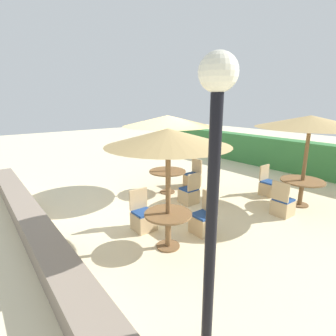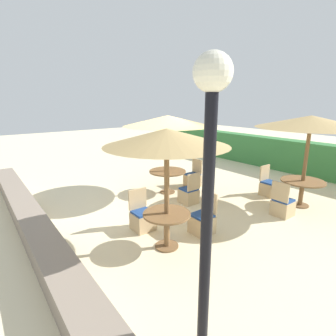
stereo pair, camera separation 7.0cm
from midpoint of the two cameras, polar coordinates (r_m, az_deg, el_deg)
name	(u,v)px [view 2 (the right image)]	position (r m, az deg, el deg)	size (l,w,h in m)	color
ground_plane	(152,200)	(7.92, -3.22, -6.98)	(40.00, 40.00, 0.00)	beige
hedge_row	(274,153)	(12.42, 22.29, 3.03)	(13.00, 0.70, 1.31)	#387A3D
stone_border	(32,223)	(6.73, -27.27, -10.63)	(10.00, 0.56, 0.44)	gray
lamp_post	(209,160)	(2.51, 9.76, 1.70)	(0.36, 0.36, 3.32)	black
parasol_back_right	(311,122)	(7.92, 28.89, 8.77)	(2.81, 2.81, 2.52)	brown
round_table_back_right	(302,185)	(8.23, 27.42, -3.38)	(1.16, 1.16, 0.74)	brown
patio_chair_back_right_south	(282,206)	(7.44, 23.89, -7.56)	(0.46, 0.46, 0.93)	tan
patio_chair_back_right_west	(269,187)	(8.83, 21.32, -3.90)	(0.46, 0.46, 0.93)	tan
parasol_center	(168,121)	(8.07, 0.15, 10.19)	(2.72, 2.72, 2.46)	brown
round_table_center	(168,175)	(8.37, 0.14, -1.51)	(1.17, 1.17, 0.72)	brown
patio_chair_center_north	(193,179)	(9.12, 5.64, -2.35)	(0.46, 0.46, 0.93)	tan
patio_chair_center_east	(189,194)	(7.64, 4.87, -5.74)	(0.46, 0.46, 0.93)	tan
parasol_front_right	(167,138)	(4.83, 0.12, 6.57)	(2.35, 2.35, 2.41)	brown
round_table_front_right	(167,221)	(5.33, 0.11, -11.57)	(0.95, 0.95, 0.74)	brown
patio_chair_front_right_west	(142,219)	(6.16, -5.26, -10.90)	(0.46, 0.46, 0.93)	tan
patio_chair_front_right_north	(202,222)	(6.04, 7.85, -11.52)	(0.46, 0.46, 0.93)	tan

